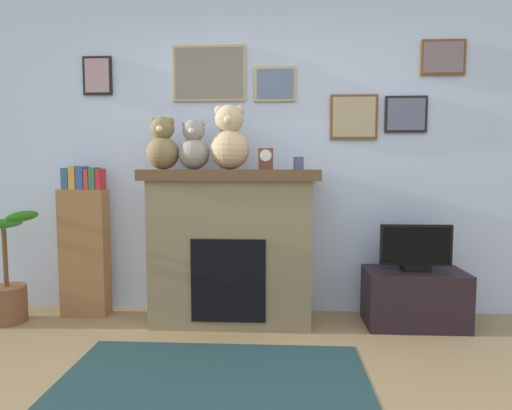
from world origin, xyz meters
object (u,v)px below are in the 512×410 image
potted_plant (5,281)px  teddy_bear_cream (194,147)px  bookshelf (85,246)px  candle_jar (299,163)px  mantel_clock (266,159)px  tv_stand (414,298)px  television (416,249)px  fireplace (232,245)px  teddy_bear_tan (163,146)px  teddy_bear_grey (229,141)px

potted_plant → teddy_bear_cream: (1.47, 0.12, 1.04)m
bookshelf → candle_jar: 1.85m
mantel_clock → tv_stand: bearing=-1.1°
television → fireplace: bearing=178.2°
mantel_clock → candle_jar: bearing=0.3°
teddy_bear_tan → teddy_bear_grey: 0.52m
tv_stand → teddy_bear_grey: bearing=179.1°
potted_plant → candle_jar: candle_jar is taller
potted_plant → tv_stand: potted_plant is taller
bookshelf → potted_plant: size_ratio=1.39×
fireplace → television: (1.40, -0.04, -0.01)m
tv_stand → mantel_clock: (-1.14, 0.02, 1.06)m
potted_plant → teddy_bear_grey: 2.06m
teddy_bear_tan → teddy_bear_cream: size_ratio=1.06×
bookshelf → television: (2.61, -0.10, 0.02)m
mantel_clock → teddy_bear_grey: 0.31m
potted_plant → mantel_clock: mantel_clock is taller
fireplace → tv_stand: fireplace is taller
television → teddy_bear_tan: teddy_bear_tan is taller
potted_plant → teddy_bear_tan: 1.62m
potted_plant → bookshelf: bearing=19.4°
teddy_bear_tan → teddy_bear_cream: (0.24, 0.00, -0.01)m
television → potted_plant: bearing=-178.3°
potted_plant → teddy_bear_grey: (1.75, 0.12, 1.09)m
television → mantel_clock: mantel_clock is taller
bookshelf → mantel_clock: mantel_clock is taller
mantel_clock → teddy_bear_grey: bearing=179.8°
potted_plant → television: 3.18m
bookshelf → potted_plant: (-0.55, -0.19, -0.25)m
fireplace → teddy_bear_tan: bearing=-178.0°
teddy_bear_cream → television: bearing=-0.8°
candle_jar → bookshelf: bearing=177.5°
teddy_bear_grey → bookshelf: bearing=176.3°
teddy_bear_tan → teddy_bear_grey: teddy_bear_grey is taller
fireplace → candle_jar: size_ratio=13.83×
mantel_clock → teddy_bear_tan: 0.80m
bookshelf → teddy_bear_grey: 1.46m
bookshelf → teddy_bear_cream: teddy_bear_cream is taller
potted_plant → teddy_bear_cream: teddy_bear_cream is taller
tv_stand → teddy_bear_cream: (-1.69, 0.02, 1.15)m
candle_jar → teddy_bear_cream: bearing=-180.0°
candle_jar → teddy_bear_tan: bearing=-180.0°
tv_stand → potted_plant: bearing=-178.3°
bookshelf → mantel_clock: (1.47, -0.08, 0.70)m
potted_plant → candle_jar: 2.46m
potted_plant → candle_jar: size_ratio=9.13×
fireplace → tv_stand: bearing=-1.7°
fireplace → bookshelf: (-1.21, 0.06, -0.03)m
potted_plant → tv_stand: (3.16, 0.09, -0.11)m
fireplace → teddy_bear_grey: teddy_bear_grey is taller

